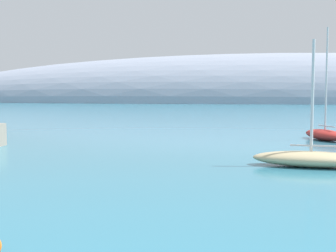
% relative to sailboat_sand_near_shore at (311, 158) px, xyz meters
% --- Properties ---
extents(distant_ridge, '(345.50, 52.47, 43.69)m').
position_rel_sailboat_sand_near_shore_xyz_m(distant_ridge, '(6.03, 170.93, -0.54)').
color(distant_ridge, '#8E99AD').
rests_on(distant_ridge, ground).
extents(sailboat_sand_near_shore, '(7.23, 2.90, 7.80)m').
position_rel_sailboat_sand_near_shore_xyz_m(sailboat_sand_near_shore, '(0.00, 0.00, 0.00)').
color(sailboat_sand_near_shore, '#C6B284').
rests_on(sailboat_sand_near_shore, water).
extents(sailboat_red_outer_mooring, '(4.28, 6.03, 10.78)m').
position_rel_sailboat_sand_near_shore_xyz_m(sailboat_red_outer_mooring, '(3.71, 15.94, 0.09)').
color(sailboat_red_outer_mooring, red).
rests_on(sailboat_red_outer_mooring, water).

